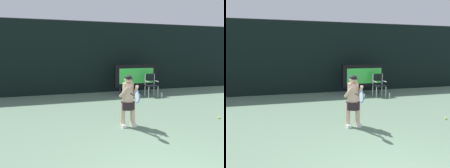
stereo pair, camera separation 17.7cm
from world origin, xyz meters
The scene contains 7 objects.
backdrop_screen centered at (0.00, 8.50, 1.81)m, with size 18.00×0.12×3.66m.
scoreboard centered at (2.32, 7.37, 0.95)m, with size 2.20×0.21×1.50m.
umpire_chair centered at (2.82, 6.71, 0.62)m, with size 0.52×0.44×1.08m.
water_bottle centered at (3.19, 6.30, 0.12)m, with size 0.07×0.07×0.27m.
tennis_player centered at (0.27, 3.09, 0.79)m, with size 0.52×0.59×1.46m.
tennis_racket centered at (0.24, 2.41, 1.00)m, with size 0.03×0.60×0.31m.
tennis_ball_loose centered at (3.30, 2.90, 0.03)m, with size 0.07×0.07×0.07m.
Camera 1 is at (-1.86, -2.44, 2.08)m, focal length 34.38 mm.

